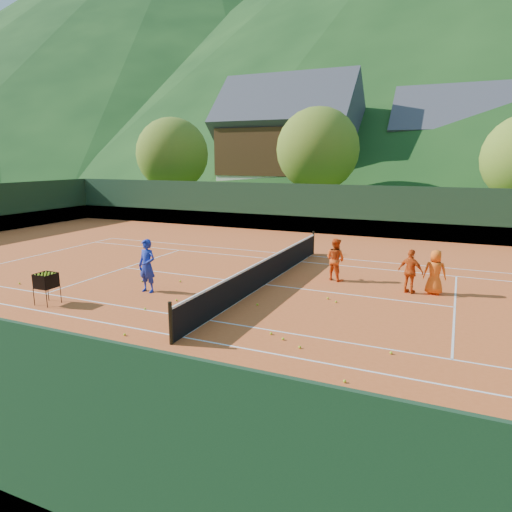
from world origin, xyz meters
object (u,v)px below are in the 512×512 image
at_px(coach, 147,266).
at_px(ball_hopper, 46,281).
at_px(student_a, 335,259).
at_px(chalet_mid, 460,153).
at_px(student_c, 435,272).
at_px(tennis_net, 265,271).
at_px(student_b, 411,271).
at_px(chalet_left, 289,147).

relative_size(coach, ball_hopper, 1.84).
height_order(coach, student_a, coach).
bearing_deg(ball_hopper, chalet_mid, 73.66).
relative_size(student_a, ball_hopper, 1.60).
relative_size(ball_hopper, chalet_mid, 0.08).
distance_m(student_c, tennis_net, 5.84).
relative_size(student_b, chalet_mid, 0.12).
bearing_deg(coach, chalet_mid, 79.90).
xyz_separation_m(student_a, tennis_net, (-2.16, -1.69, -0.30)).
bearing_deg(student_c, coach, 20.90).
xyz_separation_m(tennis_net, ball_hopper, (-5.40, -4.89, 0.25)).
distance_m(coach, student_c, 9.78).
xyz_separation_m(ball_hopper, chalet_mid, (11.40, 38.88, 4.22)).
height_order(student_c, chalet_mid, chalet_mid).
relative_size(student_c, tennis_net, 0.13).
distance_m(student_a, student_b, 2.86).
relative_size(student_c, ball_hopper, 1.52).
height_order(tennis_net, chalet_left, chalet_left).
distance_m(student_a, tennis_net, 2.76).
bearing_deg(student_c, student_a, -8.56).
distance_m(student_a, chalet_mid, 32.80).
bearing_deg(chalet_mid, student_a, -96.77).
bearing_deg(tennis_net, chalet_mid, 79.99).
xyz_separation_m(coach, tennis_net, (3.33, 2.48, -0.42)).
distance_m(coach, chalet_mid, 37.88).
xyz_separation_m(tennis_net, chalet_mid, (6.00, 34.00, 4.47)).
relative_size(student_b, chalet_left, 0.11).
xyz_separation_m(student_c, ball_hopper, (-11.10, -6.15, -0.02)).
xyz_separation_m(coach, student_a, (5.49, 4.17, -0.12)).
distance_m(tennis_net, ball_hopper, 7.29).
distance_m(ball_hopper, chalet_left, 35.52).
bearing_deg(ball_hopper, student_c, 28.96).
xyz_separation_m(student_a, chalet_mid, (3.84, 32.31, 4.17)).
height_order(coach, chalet_left, chalet_left).
distance_m(coach, student_a, 6.90).
height_order(student_b, chalet_mid, chalet_mid).
bearing_deg(student_c, chalet_left, -62.98).
relative_size(tennis_net, chalet_left, 0.87).
height_order(student_a, chalet_left, chalet_left).
distance_m(student_b, ball_hopper, 11.91).
distance_m(student_a, ball_hopper, 10.02).
height_order(student_b, student_c, student_c).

